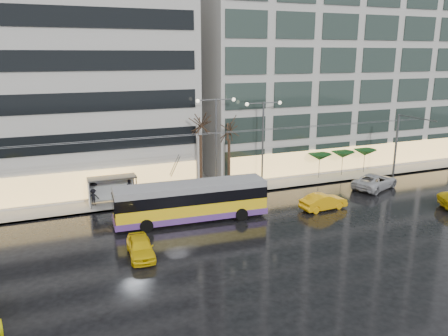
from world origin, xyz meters
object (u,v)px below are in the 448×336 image
street_lamp_near (216,132)px  taxi_a (140,247)px  trolleybus (191,203)px  bus_shelter (108,184)px

street_lamp_near → taxi_a: 15.92m
trolleybus → street_lamp_near: bearing=54.3°
taxi_a → street_lamp_near: bearing=52.7°
trolleybus → bus_shelter: (-5.78, 6.31, 0.41)m
bus_shelter → street_lamp_near: 11.14m
street_lamp_near → taxi_a: (-9.77, -11.39, -5.31)m
bus_shelter → trolleybus: bearing=-47.5°
trolleybus → taxi_a: (-5.16, -4.97, -0.87)m
trolleybus → taxi_a: bearing=-136.1°
bus_shelter → taxi_a: 11.37m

